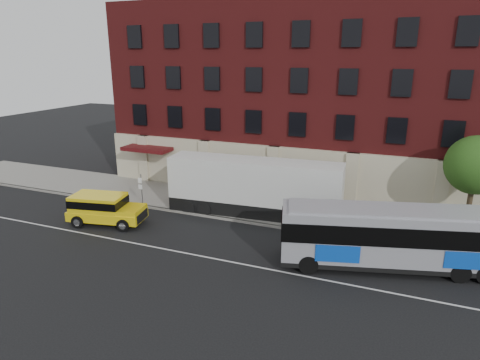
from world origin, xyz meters
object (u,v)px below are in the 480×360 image
at_px(yellow_suv, 103,207).
at_px(shipping_container, 254,188).
at_px(city_bus, 399,236).
at_px(sign_pole, 141,188).
at_px(street_tree, 476,167).

bearing_deg(yellow_suv, shipping_container, 30.65).
xyz_separation_m(city_bus, yellow_suv, (-18.53, -0.85, -0.70)).
bearing_deg(city_bus, sign_pole, 170.79).
distance_m(street_tree, city_bus, 7.83).
distance_m(sign_pole, street_tree, 22.49).
bearing_deg(shipping_container, yellow_suv, -149.35).
bearing_deg(yellow_suv, street_tree, 17.60).
distance_m(yellow_suv, shipping_container, 10.30).
height_order(sign_pole, yellow_suv, sign_pole).
bearing_deg(sign_pole, yellow_suv, -96.20).
bearing_deg(sign_pole, shipping_container, 9.78).
height_order(sign_pole, street_tree, street_tree).
bearing_deg(street_tree, yellow_suv, -162.40).
bearing_deg(street_tree, city_bus, -121.97).
height_order(street_tree, shipping_container, street_tree).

